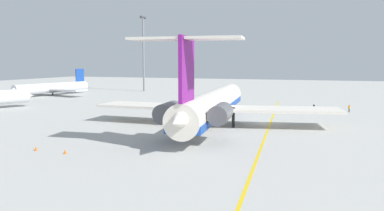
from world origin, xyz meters
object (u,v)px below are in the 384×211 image
(airliner_mid_right, at_px, (51,88))
(ground_crew_near_nose, at_px, (184,102))
(ground_crew_near_tail, at_px, (314,107))
(safety_cone_wingtip, at_px, (151,105))
(ground_crew_portside, at_px, (349,107))
(light_mast, at_px, (143,51))
(main_jetliner, at_px, (212,104))
(safety_cone_tail, at_px, (36,148))
(safety_cone_nose, at_px, (65,152))

(airliner_mid_right, bearing_deg, ground_crew_near_nose, 87.55)
(airliner_mid_right, relative_size, ground_crew_near_tail, 15.93)
(safety_cone_wingtip, bearing_deg, ground_crew_portside, -85.44)
(light_mast, bearing_deg, safety_cone_wingtip, -151.08)
(ground_crew_portside, bearing_deg, ground_crew_near_tail, -101.66)
(main_jetliner, height_order, safety_cone_tail, main_jetliner)
(ground_crew_near_nose, bearing_deg, airliner_mid_right, 90.08)
(airliner_mid_right, xyz_separation_m, safety_cone_nose, (-63.87, -56.09, -2.27))
(airliner_mid_right, distance_m, safety_cone_nose, 85.04)
(airliner_mid_right, relative_size, safety_cone_nose, 52.24)
(ground_crew_near_nose, distance_m, ground_crew_near_tail, 30.54)
(ground_crew_portside, bearing_deg, airliner_mid_right, -119.34)
(main_jetliner, distance_m, safety_cone_nose, 27.14)
(safety_cone_tail, bearing_deg, light_mast, 18.90)
(safety_cone_wingtip, bearing_deg, airliner_mid_right, 70.79)
(ground_crew_near_nose, xyz_separation_m, light_mast, (41.61, 32.15, 14.05))
(airliner_mid_right, xyz_separation_m, light_mast, (27.25, -20.40, 12.63))
(safety_cone_wingtip, bearing_deg, light_mast, 28.92)
(ground_crew_near_tail, xyz_separation_m, safety_cone_nose, (-50.93, 26.97, -0.87))
(ground_crew_near_nose, distance_m, safety_cone_nose, 49.65)
(airliner_mid_right, distance_m, ground_crew_near_tail, 84.07)
(airliner_mid_right, xyz_separation_m, ground_crew_near_tail, (-12.94, -83.06, -1.40))
(airliner_mid_right, distance_m, ground_crew_portside, 91.17)
(ground_crew_near_nose, xyz_separation_m, safety_cone_wingtip, (-0.94, 8.64, -0.85))
(ground_crew_portside, height_order, light_mast, light_mast)
(airliner_mid_right, bearing_deg, safety_cone_wingtip, 83.62)
(ground_crew_near_tail, bearing_deg, safety_cone_wingtip, -120.46)
(safety_cone_wingtip, relative_size, safety_cone_tail, 1.00)
(main_jetliner, height_order, ground_crew_near_tail, main_jetliner)
(ground_crew_portside, bearing_deg, safety_cone_tail, -58.74)
(main_jetliner, xyz_separation_m, safety_cone_wingtip, (24.10, 23.34, -3.59))
(main_jetliner, height_order, ground_crew_near_nose, main_jetliner)
(ground_crew_near_nose, bearing_deg, safety_cone_tail, -165.81)
(safety_cone_tail, xyz_separation_m, light_mast, (90.97, 31.14, 14.90))
(ground_crew_near_nose, height_order, safety_cone_nose, ground_crew_near_nose)
(safety_cone_tail, distance_m, light_mast, 97.30)
(ground_crew_near_nose, height_order, safety_cone_tail, ground_crew_near_nose)
(ground_crew_near_tail, height_order, ground_crew_portside, ground_crew_near_tail)
(ground_crew_portside, relative_size, light_mast, 0.06)
(main_jetliner, bearing_deg, ground_crew_portside, -45.68)
(ground_crew_near_tail, bearing_deg, safety_cone_tail, -65.73)
(ground_crew_near_tail, distance_m, safety_cone_wingtip, 39.22)
(safety_cone_nose, distance_m, safety_cone_wingtip, 50.07)
(safety_cone_wingtip, bearing_deg, main_jetliner, -135.92)
(safety_cone_wingtip, xyz_separation_m, safety_cone_tail, (-48.42, -7.63, 0.00))
(ground_crew_near_tail, bearing_deg, main_jetliner, -64.75)
(safety_cone_tail, bearing_deg, ground_crew_near_nose, -1.17)
(ground_crew_portside, height_order, safety_cone_nose, ground_crew_portside)
(main_jetliner, bearing_deg, light_mast, 29.21)
(ground_crew_near_tail, bearing_deg, airliner_mid_right, -132.77)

